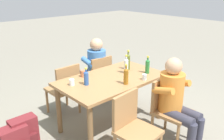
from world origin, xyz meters
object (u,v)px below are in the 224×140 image
object	(u,v)px
bottle_green	(147,66)
bottle_clear	(126,65)
chair_far_left	(65,87)
person_in_plaid_shirt	(94,66)
backpack_by_far_side	(24,134)
bottle_blue	(86,78)
chair_near_left	(133,126)
chair_far_right	(98,77)
cup_white	(72,82)
person_in_white_shirt	(176,98)
cup_terracotta	(83,74)
dining_table	(112,84)
cup_glass	(144,77)
chair_near_right	(168,106)
bottle_olive	(128,61)
bottle_amber	(126,76)

from	to	relation	value
bottle_green	bottle_clear	distance (m)	0.32
chair_far_left	person_in_plaid_shirt	size ratio (longest dim) A/B	0.74
bottle_clear	backpack_by_far_side	bearing A→B (deg)	166.37
bottle_blue	chair_near_left	bearing A→B (deg)	-85.12
chair_far_right	cup_white	distance (m)	1.13
person_in_white_shirt	person_in_plaid_shirt	world-z (taller)	same
cup_terracotta	backpack_by_far_side	size ratio (longest dim) A/B	0.22
chair_far_right	backpack_by_far_side	distance (m)	1.62
dining_table	bottle_green	world-z (taller)	bottle_green
person_in_plaid_shirt	cup_glass	size ratio (longest dim) A/B	14.20
cup_terracotta	cup_glass	distance (m)	0.89
chair_near_right	cup_white	distance (m)	1.33
chair_near_right	cup_terracotta	world-z (taller)	cup_terracotta
person_in_white_shirt	bottle_green	distance (m)	0.71
dining_table	bottle_clear	xyz separation A→B (m)	(0.29, 0.00, 0.22)
cup_glass	chair_near_left	bearing A→B (deg)	-149.05
person_in_plaid_shirt	cup_glass	bearing A→B (deg)	-92.84
chair_near_right	cup_glass	size ratio (longest dim) A/B	10.48
person_in_white_shirt	chair_near_left	bearing A→B (deg)	171.12
chair_far_left	bottle_blue	world-z (taller)	bottle_blue
cup_terracotta	cup_white	size ratio (longest dim) A/B	1.12
person_in_white_shirt	cup_glass	distance (m)	0.52
bottle_green	chair_near_left	bearing A→B (deg)	-148.81
bottle_olive	chair_far_left	bearing A→B (deg)	139.99
person_in_white_shirt	backpack_by_far_side	size ratio (longest dim) A/B	2.71
backpack_by_far_side	bottle_clear	bearing A→B (deg)	-13.63
person_in_white_shirt	bottle_amber	bearing A→B (deg)	122.63
dining_table	bottle_amber	bearing A→B (deg)	-92.81
bottle_amber	cup_terracotta	size ratio (longest dim) A/B	2.93
bottle_clear	backpack_by_far_side	size ratio (longest dim) A/B	0.66
bottle_blue	bottle_olive	distance (m)	0.85
bottle_green	chair_near_right	bearing A→B (deg)	-109.40
chair_far_right	bottle_clear	xyz separation A→B (m)	(-0.05, -0.74, 0.41)
person_in_white_shirt	bottle_blue	world-z (taller)	person_in_white_shirt
chair_far_right	dining_table	bearing A→B (deg)	-114.63
bottle_green	cup_terracotta	size ratio (longest dim) A/B	2.78
cup_glass	cup_white	distance (m)	1.01
person_in_plaid_shirt	backpack_by_far_side	xyz separation A→B (m)	(-1.56, -0.49, -0.45)
person_in_plaid_shirt	cup_glass	distance (m)	1.23
chair_far_right	bottle_blue	xyz separation A→B (m)	(-0.76, -0.70, 0.39)
bottle_amber	bottle_blue	bearing A→B (deg)	140.13
chair_near_left	person_in_white_shirt	size ratio (longest dim) A/B	0.74
bottle_blue	cup_terracotta	distance (m)	0.31
chair_near_left	bottle_amber	xyz separation A→B (m)	(0.34, 0.45, 0.41)
chair_near_right	person_in_plaid_shirt	world-z (taller)	person_in_plaid_shirt
bottle_amber	backpack_by_far_side	xyz separation A→B (m)	(-1.20, 0.66, -0.69)
person_in_plaid_shirt	cup_terracotta	size ratio (longest dim) A/B	12.28
bottle_blue	backpack_by_far_side	bearing A→B (deg)	158.13
bottle_green	bottle_clear	world-z (taller)	bottle_clear
cup_terracotta	bottle_blue	bearing A→B (deg)	-117.54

